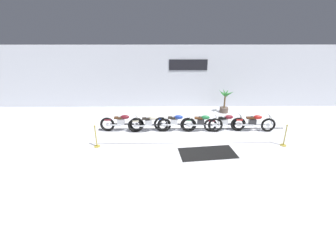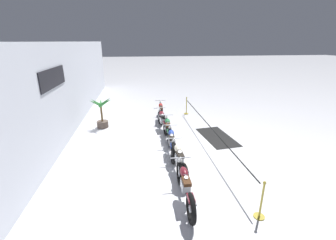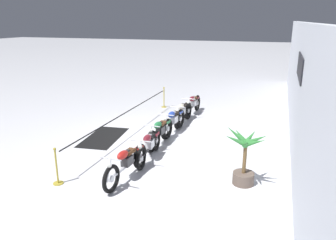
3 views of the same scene
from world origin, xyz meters
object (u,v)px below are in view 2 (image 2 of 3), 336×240
stanchion_mid_left (186,108)px  motorcycle_cream_1 (179,160)px  motorcycle_blue_2 (172,142)px  stanchion_far_left (220,142)px  motorcycle_maroon_4 (162,121)px  motorcycle_maroon_0 (185,186)px  motorcycle_green_3 (168,129)px  motorcycle_red_5 (161,112)px  floor_banner (217,137)px  potted_palm_left_of_row (102,114)px

stanchion_mid_left → motorcycle_cream_1: bearing=165.4°
motorcycle_blue_2 → stanchion_far_left: size_ratio=0.26×
stanchion_mid_left → motorcycle_maroon_4: bearing=143.2°
motorcycle_maroon_0 → stanchion_far_left: stanchion_far_left is taller
motorcycle_green_3 → stanchion_far_left: (-2.09, -1.64, 0.23)m
motorcycle_maroon_0 → motorcycle_red_5: 6.93m
motorcycle_blue_2 → stanchion_far_left: bearing=-112.4°
stanchion_far_left → floor_banner: stanchion_far_left is taller
motorcycle_maroon_0 → stanchion_mid_left: size_ratio=2.21×
motorcycle_maroon_4 → motorcycle_cream_1: bearing=-178.6°
motorcycle_maroon_4 → potted_palm_left_of_row: potted_palm_left_of_row is taller
motorcycle_maroon_4 → motorcycle_blue_2: bearing=-178.8°
motorcycle_red_5 → motorcycle_green_3: bearing=-179.7°
motorcycle_maroon_4 → stanchion_far_left: (-3.35, -1.74, 0.25)m
motorcycle_red_5 → stanchion_mid_left: size_ratio=2.21×
stanchion_far_left → floor_banner: size_ratio=3.54×
stanchion_far_left → floor_banner: bearing=-18.5°
motorcycle_cream_1 → stanchion_mid_left: size_ratio=2.16×
motorcycle_maroon_4 → floor_banner: motorcycle_maroon_4 is taller
stanchion_mid_left → motorcycle_maroon_0: bearing=167.4°
motorcycle_maroon_4 → stanchion_mid_left: (2.32, -1.74, -0.11)m
motorcycle_maroon_0 → motorcycle_green_3: 4.20m
floor_banner → stanchion_far_left: bearing=154.8°
motorcycle_red_5 → potted_palm_left_of_row: size_ratio=1.42×
motorcycle_green_3 → floor_banner: motorcycle_green_3 is taller
motorcycle_maroon_4 → floor_banner: size_ratio=0.94×
motorcycle_maroon_0 → potted_palm_left_of_row: 6.88m
motorcycle_blue_2 → motorcycle_red_5: size_ratio=0.97×
motorcycle_cream_1 → stanchion_mid_left: 6.53m
stanchion_mid_left → floor_banner: (-3.66, -0.67, -0.35)m
motorcycle_maroon_4 → motorcycle_green_3: bearing=-175.4°
motorcycle_cream_1 → stanchion_mid_left: (6.32, -1.64, -0.11)m
motorcycle_green_3 → stanchion_mid_left: (3.59, -1.64, -0.13)m
motorcycle_maroon_0 → motorcycle_maroon_4: motorcycle_maroon_0 is taller
motorcycle_red_5 → stanchion_far_left: size_ratio=0.27×
motorcycle_maroon_4 → stanchion_far_left: size_ratio=0.26×
motorcycle_green_3 → motorcycle_maroon_0: bearing=178.5°
floor_banner → motorcycle_green_3: bearing=81.3°
motorcycle_maroon_0 → motorcycle_red_5: (6.93, -0.09, 0.00)m
motorcycle_red_5 → stanchion_far_left: stanchion_far_left is taller
motorcycle_cream_1 → motorcycle_red_5: size_ratio=0.98×
potted_palm_left_of_row → stanchion_far_left: (-4.07, -4.77, -0.02)m
motorcycle_cream_1 → floor_banner: motorcycle_cream_1 is taller
stanchion_mid_left → floor_banner: stanchion_mid_left is taller
motorcycle_maroon_0 → motorcycle_green_3: bearing=-1.5°
motorcycle_red_5 → stanchion_far_left: 5.10m
motorcycle_blue_2 → floor_banner: size_ratio=0.93×
potted_palm_left_of_row → motorcycle_red_5: bearing=-76.4°
motorcycle_cream_1 → potted_palm_left_of_row: potted_palm_left_of_row is taller
motorcycle_maroon_4 → stanchion_mid_left: size_ratio=2.16×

